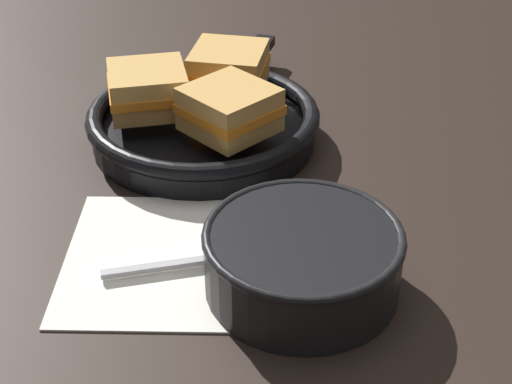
% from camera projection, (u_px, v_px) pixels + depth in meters
% --- Properties ---
extents(ground_plane, '(4.00, 4.00, 0.00)m').
position_uv_depth(ground_plane, '(190.00, 226.00, 0.73)').
color(ground_plane, black).
extents(napkin, '(0.25, 0.22, 0.00)m').
position_uv_depth(napkin, '(191.00, 257.00, 0.69)').
color(napkin, white).
rests_on(napkin, ground_plane).
extents(soup_bowl, '(0.17, 0.17, 0.06)m').
position_uv_depth(soup_bowl, '(303.00, 257.00, 0.64)').
color(soup_bowl, black).
rests_on(soup_bowl, ground_plane).
extents(spoon, '(0.16, 0.08, 0.01)m').
position_uv_depth(spoon, '(239.00, 255.00, 0.68)').
color(spoon, '#B7B7BC').
rests_on(spoon, napkin).
extents(skillet, '(0.25, 0.36, 0.04)m').
position_uv_depth(skillet, '(204.00, 123.00, 0.86)').
color(skillet, black).
rests_on(skillet, ground_plane).
extents(sandwich_near_left, '(0.11, 0.11, 0.05)m').
position_uv_depth(sandwich_near_left, '(230.00, 109.00, 0.79)').
color(sandwich_near_left, tan).
rests_on(sandwich_near_left, skillet).
extents(sandwich_near_right, '(0.08, 0.08, 0.05)m').
position_uv_depth(sandwich_near_right, '(229.00, 68.00, 0.87)').
color(sandwich_near_right, tan).
rests_on(sandwich_near_right, skillet).
extents(sandwich_far_left, '(0.11, 0.11, 0.05)m').
position_uv_depth(sandwich_far_left, '(148.00, 89.00, 0.83)').
color(sandwich_far_left, tan).
rests_on(sandwich_far_left, skillet).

